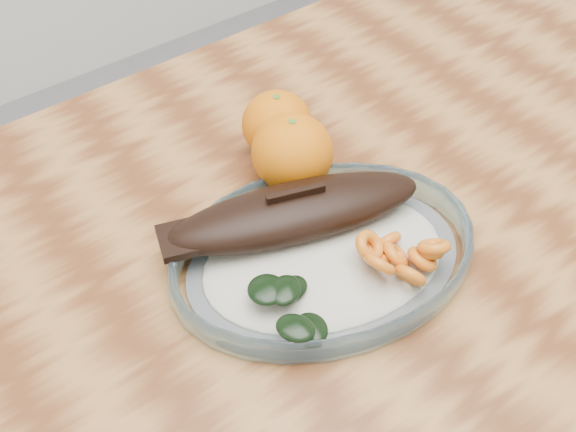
{
  "coord_description": "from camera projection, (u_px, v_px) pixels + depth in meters",
  "views": [
    {
      "loc": [
        -0.32,
        -0.35,
        1.31
      ],
      "look_at": [
        -0.01,
        0.06,
        0.77
      ],
      "focal_mm": 45.0,
      "sensor_mm": 36.0,
      "label": 1
    }
  ],
  "objects": [
    {
      "name": "orange_left",
      "position": [
        292.0,
        153.0,
        0.77
      ],
      "size": [
        0.09,
        0.09,
        0.09
      ],
      "primitive_type": "sphere",
      "color": "#F56405",
      "rests_on": "dining_table"
    },
    {
      "name": "dining_table",
      "position": [
        329.0,
        314.0,
        0.8
      ],
      "size": [
        1.2,
        0.8,
        0.75
      ],
      "color": "brown",
      "rests_on": "ground"
    },
    {
      "name": "plated_meal",
      "position": [
        322.0,
        251.0,
        0.71
      ],
      "size": [
        0.68,
        0.68,
        0.08
      ],
      "rotation": [
        0.0,
        0.0,
        -0.27
      ],
      "color": "white",
      "rests_on": "dining_table"
    },
    {
      "name": "orange_right",
      "position": [
        277.0,
        124.0,
        0.81
      ],
      "size": [
        0.08,
        0.08,
        0.08
      ],
      "primitive_type": "sphere",
      "color": "#F56405",
      "rests_on": "dining_table"
    }
  ]
}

